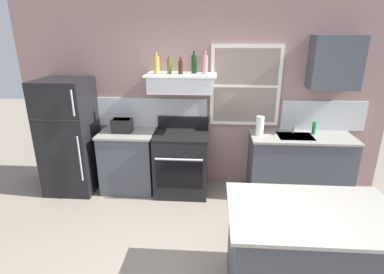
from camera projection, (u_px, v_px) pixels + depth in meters
back_wall at (202, 98)px, 4.51m from camera, size 5.40×0.11×2.70m
refrigerator at (69, 137)px, 4.44m from camera, size 0.70×0.72×1.67m
counter_left_of_stove at (129, 160)px, 4.57m from camera, size 0.79×0.63×0.91m
toaster at (122, 125)px, 4.39m from camera, size 0.30×0.20×0.19m
stove_range at (182, 162)px, 4.48m from camera, size 0.76×0.69×1.09m
range_hood_shelf at (181, 83)px, 4.18m from camera, size 0.96×0.52×0.24m
bottle_champagne_gold_foil at (156, 65)px, 4.09m from camera, size 0.08×0.08×0.29m
bottle_olive_oil_square at (169, 66)px, 4.09m from camera, size 0.06×0.06×0.25m
bottle_brown_stout at (181, 67)px, 4.07m from camera, size 0.06×0.06×0.22m
bottle_dark_green_wine at (194, 64)px, 4.14m from camera, size 0.07×0.07×0.30m
bottle_rose_pink at (205, 64)px, 4.12m from camera, size 0.07×0.07×0.31m
counter_right_with_sink at (299, 165)px, 4.40m from camera, size 1.43×0.63×0.91m
sink_faucet at (295, 122)px, 4.29m from camera, size 0.03×0.17×0.28m
paper_towel_roll at (260, 126)px, 4.25m from camera, size 0.11×0.11×0.27m
dish_soap_bottle at (314, 128)px, 4.30m from camera, size 0.06×0.06×0.18m
kitchen_island at (307, 256)px, 2.63m from camera, size 1.40×0.90×0.91m
upper_cabinet_right at (335, 63)px, 4.03m from camera, size 0.64×0.32×0.70m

